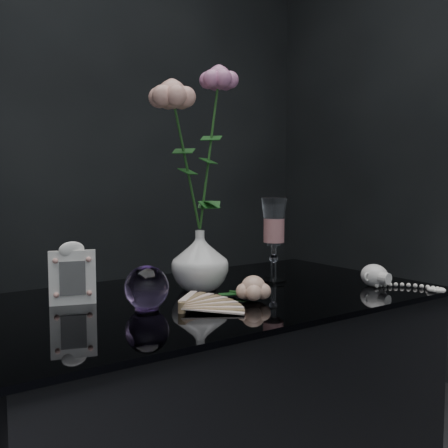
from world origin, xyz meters
TOP-DOWN VIEW (x-y plane):
  - vase at (0.01, 0.11)m, footprint 0.17×0.17m
  - wine_glass at (0.21, 0.08)m, footprint 0.08×0.08m
  - picture_frame at (-0.29, 0.14)m, footprint 0.12×0.10m
  - paperweight at (-0.18, 0.01)m, footprint 0.11×0.11m
  - paper_fan at (-0.14, -0.05)m, footprint 0.29×0.26m
  - loose_rose at (0.04, -0.06)m, footprint 0.17×0.19m
  - pearl_jar at (0.38, -0.10)m, footprint 0.20×0.21m
  - roses at (0.00, 0.11)m, footprint 0.23×0.12m

SIDE VIEW (x-z plane):
  - paper_fan at x=-0.14m, z-range 0.76..0.79m
  - loose_rose at x=0.04m, z-range 0.76..0.82m
  - pearl_jar at x=0.38m, z-range 0.76..0.82m
  - paperweight at x=-0.18m, z-range 0.76..0.85m
  - picture_frame at x=-0.29m, z-range 0.76..0.89m
  - vase at x=0.01m, z-range 0.76..0.90m
  - wine_glass at x=0.21m, z-range 0.76..0.98m
  - roses at x=0.00m, z-range 0.89..1.33m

